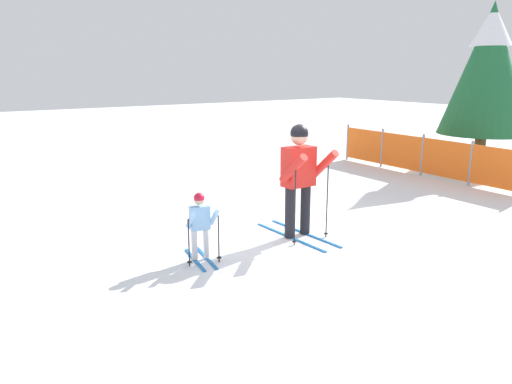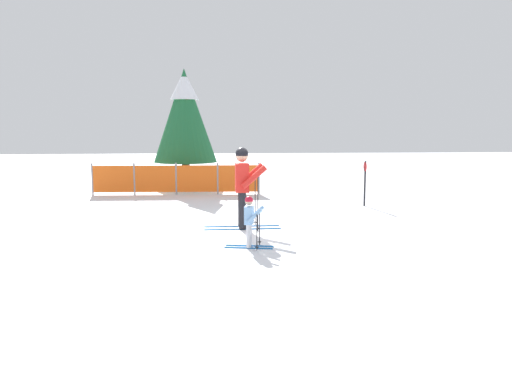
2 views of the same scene
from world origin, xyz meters
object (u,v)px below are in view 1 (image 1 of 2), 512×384
(skier_adult, at_px, (300,171))
(safety_fence, at_px, (422,155))
(skier_child, at_px, (200,222))
(conifer_far, at_px, (488,67))

(skier_adult, height_order, safety_fence, skier_adult)
(skier_child, height_order, conifer_far, conifer_far)
(skier_child, bearing_deg, conifer_far, 111.69)
(skier_child, bearing_deg, safety_fence, 116.06)
(skier_child, xyz_separation_m, conifer_far, (-1.76, 9.77, 2.16))
(skier_adult, xyz_separation_m, safety_fence, (-1.94, 5.69, -0.56))
(skier_adult, bearing_deg, skier_child, -89.87)
(skier_child, bearing_deg, skier_adult, 102.17)
(safety_fence, relative_size, conifer_far, 1.28)
(conifer_far, bearing_deg, skier_child, -79.76)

